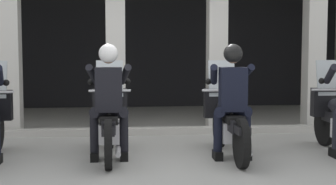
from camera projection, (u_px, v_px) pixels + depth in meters
ground_plane at (154, 124)px, 10.19m from camera, size 80.00×80.00×0.00m
station_building at (157, 23)px, 11.49m from camera, size 10.57×4.54×3.37m
kerb_strip at (169, 131)px, 8.93m from camera, size 10.07×0.24×0.12m
motorcycle_center_left at (110, 121)px, 7.06m from camera, size 0.62×2.04×1.35m
police_officer_center_left at (109, 92)px, 6.74m from camera, size 0.63×0.61×1.58m
motorcycle_center_right at (228, 120)px, 7.13m from camera, size 0.62×2.04×1.35m
police_officer_center_right at (232, 91)px, 6.81m from camera, size 0.63×0.61×1.58m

